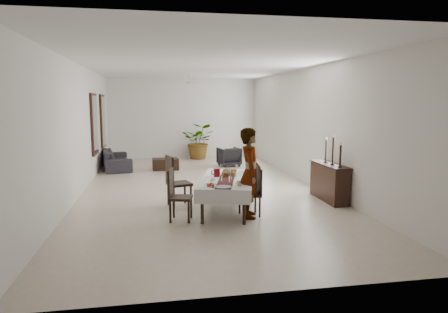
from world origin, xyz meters
TOP-DOWN VIEW (x-y plane):
  - floor at (0.00, 0.00)m, footprint 6.00×12.00m
  - ceiling at (0.00, 0.00)m, footprint 6.00×12.00m
  - wall_back at (0.00, 6.00)m, footprint 6.00×0.02m
  - wall_front at (0.00, -6.00)m, footprint 6.00×0.02m
  - wall_left at (-3.00, 0.00)m, footprint 0.02×12.00m
  - wall_right at (3.00, 0.00)m, footprint 0.02×12.00m
  - dining_table_top at (0.29, -2.25)m, footprint 1.40×2.30m
  - table_leg_fl at (-0.34, -3.14)m, footprint 0.08×0.08m
  - table_leg_fr at (0.42, -3.34)m, footprint 0.08×0.08m
  - table_leg_bl at (0.17, -1.17)m, footprint 0.08×0.08m
  - table_leg_br at (0.93, -1.36)m, footprint 0.08×0.08m
  - tablecloth_top at (0.29, -2.25)m, footprint 1.60×2.50m
  - tablecloth_drape_left at (-0.21, -2.12)m, footprint 0.58×2.24m
  - tablecloth_drape_right at (0.80, -2.38)m, footprint 0.58×2.24m
  - tablecloth_drape_near at (0.01, -3.36)m, footprint 1.02×0.27m
  - tablecloth_drape_far at (0.58, -1.14)m, footprint 1.02×0.27m
  - table_runner at (0.29, -2.25)m, footprint 0.86×2.24m
  - red_pitcher at (0.11, -2.07)m, footprint 0.16×0.16m
  - pitcher_handle at (0.04, -2.05)m, footprint 0.11×0.04m
  - wine_glass_near at (0.25, -2.84)m, footprint 0.06×0.06m
  - wine_glass_mid at (0.09, -2.71)m, footprint 0.06×0.06m
  - wine_glass_far at (0.35, -2.22)m, footprint 0.06×0.06m
  - teacup_right at (0.42, -2.84)m, footprint 0.08×0.08m
  - saucer_right at (0.42, -2.84)m, footprint 0.13×0.13m
  - teacup_left at (-0.04, -2.49)m, footprint 0.08×0.08m
  - saucer_left at (-0.04, -2.49)m, footprint 0.13×0.13m
  - plate_near_right at (0.38, -3.10)m, footprint 0.21×0.21m
  - bread_near_right at (0.38, -3.10)m, footprint 0.08×0.08m
  - plate_near_left at (-0.13, -2.83)m, footprint 0.21×0.21m
  - plate_far_left at (0.14, -1.70)m, footprint 0.21×0.21m
  - serving_tray at (0.06, -3.16)m, footprint 0.32×0.32m
  - jam_jar_a at (-0.14, -3.14)m, footprint 0.06×0.06m
  - jam_jar_b at (-0.21, -3.06)m, footprint 0.06×0.06m
  - jam_jar_c at (-0.14, -2.99)m, footprint 0.06×0.06m
  - fruit_basket at (0.39, -2.05)m, footprint 0.27×0.27m
  - fruit_red at (0.42, -2.04)m, footprint 0.08×0.08m
  - fruit_green at (0.37, -2.01)m, footprint 0.07×0.07m
  - fruit_yellow at (0.38, -2.09)m, footprint 0.08×0.08m
  - chair_right_near_seat at (0.66, -2.76)m, footprint 0.41×0.41m
  - chair_right_near_leg_fl at (0.83, -2.93)m, footprint 0.04×0.04m
  - chair_right_near_leg_fr at (0.83, -2.60)m, footprint 0.04×0.04m
  - chair_right_near_leg_bl at (0.50, -2.93)m, footprint 0.04×0.04m
  - chair_right_near_leg_br at (0.49, -2.60)m, footprint 0.04×0.04m
  - chair_right_near_back at (0.85, -2.76)m, footprint 0.04×0.41m
  - chair_right_far_seat at (0.70, -1.63)m, footprint 0.46×0.46m
  - chair_right_far_leg_fl at (0.87, -1.81)m, footprint 0.05×0.05m
  - chair_right_far_leg_fr at (0.89, -1.46)m, footprint 0.05×0.05m
  - chair_right_far_leg_bl at (0.52, -1.79)m, footprint 0.05×0.05m
  - chair_right_far_leg_br at (0.54, -1.44)m, footprint 0.05×0.05m
  - chair_right_far_back at (0.90, -1.64)m, footprint 0.06×0.44m
  - chair_left_near_seat at (-0.72, -2.86)m, footprint 0.51×0.51m
  - chair_left_near_leg_fl at (-0.85, -2.65)m, footprint 0.05×0.05m
  - chair_left_near_leg_fr at (-0.93, -2.99)m, footprint 0.05×0.05m
  - chair_left_near_leg_bl at (-0.51, -2.73)m, footprint 0.05×0.05m
  - chair_left_near_leg_br at (-0.59, -3.07)m, footprint 0.05×0.05m
  - chair_left_near_back at (-0.91, -2.82)m, footprint 0.13×0.42m
  - chair_left_far_seat at (-0.67, -1.78)m, footprint 0.58×0.58m
  - chair_left_far_leg_fl at (-0.91, -1.64)m, footprint 0.06×0.06m
  - chair_left_far_leg_fr at (-0.81, -2.02)m, footprint 0.06×0.06m
  - chair_left_far_leg_bl at (-0.54, -1.54)m, footprint 0.06×0.06m
  - chair_left_far_leg_br at (-0.44, -1.92)m, footprint 0.06×0.06m
  - chair_left_far_back at (-0.88, -1.84)m, footprint 0.17×0.47m
  - woman at (0.64, -2.86)m, footprint 0.53×0.71m
  - sideboard_body at (2.78, -1.85)m, footprint 0.37×1.38m
  - sideboard_top at (2.78, -1.85)m, footprint 0.40×1.43m
  - candlestick_near_base at (2.78, -2.35)m, footprint 0.09×0.09m
  - candlestick_near_shaft at (2.78, -2.35)m, footprint 0.05×0.05m
  - candlestick_near_candle at (2.78, -2.35)m, footprint 0.03×0.03m
  - candlestick_mid_base at (2.78, -1.98)m, footprint 0.09×0.09m
  - candlestick_mid_shaft at (2.78, -1.98)m, footprint 0.05×0.05m
  - candlestick_mid_candle at (2.78, -1.98)m, footprint 0.03×0.03m
  - candlestick_far_base at (2.78, -1.62)m, footprint 0.09×0.09m
  - candlestick_far_shaft at (2.78, -1.62)m, footprint 0.05×0.05m
  - candlestick_far_candle at (2.78, -1.62)m, footprint 0.03×0.03m
  - sofa at (-2.47, 3.57)m, footprint 1.19×2.30m
  - armchair at (1.42, 3.48)m, footprint 0.84×0.86m
  - coffee_table at (-0.83, 3.07)m, footprint 0.88×0.61m
  - potted_plant at (0.59, 5.46)m, footprint 1.57×1.47m
  - mirror_frame_near at (-2.96, 2.20)m, footprint 0.06×1.05m
  - mirror_glass_near at (-2.92, 2.20)m, footprint 0.01×0.90m
  - mirror_frame_far at (-2.96, 4.30)m, footprint 0.06×1.05m
  - mirror_glass_far at (-2.92, 4.30)m, footprint 0.01×0.90m
  - fan_rod at (0.00, 3.00)m, footprint 0.04×0.04m
  - fan_hub at (0.00, 3.00)m, footprint 0.16×0.16m
  - fan_blade_n at (0.00, 3.35)m, footprint 0.10×0.55m
  - fan_blade_s at (0.00, 2.65)m, footprint 0.10×0.55m
  - fan_blade_e at (0.35, 3.00)m, footprint 0.55×0.10m
  - fan_blade_w at (-0.35, 3.00)m, footprint 0.55×0.10m

SIDE VIEW (x-z plane):
  - floor at x=0.00m, z-range 0.00..0.00m
  - coffee_table at x=-0.83m, z-range 0.00..0.38m
  - chair_right_near_leg_fl at x=0.83m, z-range 0.00..0.40m
  - chair_right_near_leg_fr at x=0.83m, z-range 0.00..0.40m
  - chair_right_near_leg_bl at x=0.50m, z-range 0.00..0.40m
  - chair_right_near_leg_br at x=0.49m, z-range 0.00..0.40m
  - chair_left_near_leg_fl at x=-0.85m, z-range 0.00..0.42m
  - chair_left_near_leg_fr at x=-0.93m, z-range 0.00..0.42m
  - chair_left_near_leg_bl at x=-0.51m, z-range 0.00..0.42m
  - chair_left_near_leg_br at x=-0.59m, z-range 0.00..0.42m
  - chair_right_far_leg_fl at x=0.87m, z-range 0.00..0.43m
  - chair_right_far_leg_fr at x=0.89m, z-range 0.00..0.43m
  - chair_right_far_leg_bl at x=0.52m, z-range 0.00..0.43m
  - chair_right_far_leg_br at x=0.54m, z-range 0.00..0.43m
  - chair_left_far_leg_fl at x=-0.91m, z-range 0.00..0.47m
  - chair_left_far_leg_fr at x=-0.81m, z-range 0.00..0.47m
  - chair_left_far_leg_bl at x=-0.54m, z-range 0.00..0.47m
  - chair_left_far_leg_br at x=-0.44m, z-range 0.00..0.47m
  - table_leg_fl at x=-0.34m, z-range 0.00..0.63m
  - table_leg_fr at x=0.42m, z-range 0.00..0.63m
  - table_leg_bl at x=0.17m, z-range 0.00..0.63m
  - table_leg_br at x=0.93m, z-range 0.00..0.63m
  - sofa at x=-2.47m, z-range 0.00..0.64m
  - armchair at x=1.42m, z-range 0.00..0.67m
  - sideboard_body at x=2.78m, z-range 0.00..0.83m
  - chair_right_near_seat at x=0.66m, z-range 0.40..0.45m
  - chair_left_near_seat at x=-0.72m, z-range 0.42..0.47m
  - chair_right_far_seat at x=0.70m, z-range 0.43..0.48m
  - chair_left_far_seat at x=-0.67m, z-range 0.47..0.52m
  - tablecloth_drape_left at x=-0.21m, z-range 0.41..0.68m
  - tablecloth_drape_right at x=0.80m, z-range 0.41..0.68m
  - tablecloth_drape_near at x=0.01m, z-range 0.41..0.68m
  - tablecloth_drape_far at x=0.58m, z-range 0.41..0.68m
  - dining_table_top at x=0.29m, z-range 0.63..0.67m
  - tablecloth_top at x=0.29m, z-range 0.67..0.68m
  - table_runner at x=0.29m, z-range 0.68..0.68m
  - saucer_right at x=0.42m, z-range 0.68..0.69m
  - saucer_left at x=-0.04m, z-range 0.68..0.69m
  - plate_near_right at x=0.38m, z-range 0.68..0.69m
  - plate_near_left at x=-0.13m, z-range 0.68..0.69m
  - plate_far_left at x=0.14m, z-range 0.68..0.69m
  - serving_tray at x=0.06m, z-range 0.68..0.70m
  - chair_right_near_back at x=0.85m, z-range 0.44..0.96m
  - teacup_right at x=0.42m, z-range 0.68..0.73m
  - teacup_left at x=-0.04m, z-range 0.68..0.73m
  - bread_near_right at x=0.38m, z-range 0.67..0.75m
  - potted_plant at x=0.59m, z-range 0.00..1.43m
  - jam_jar_a at x=-0.14m, z-range 0.68..0.75m
  - jam_jar_b at x=-0.21m, z-range 0.68..0.75m
  - jam_jar_c at x=-0.14m, z-range 0.68..0.75m
  - fruit_basket at x=0.39m, z-range 0.68..0.77m
  - chair_left_near_back at x=-0.91m, z-range 0.46..1.01m
  - chair_right_far_back at x=0.90m, z-range 0.47..1.02m
  - wine_glass_near at x=0.25m, z-range 0.68..0.83m
  - wine_glass_mid at x=0.09m, z-range 0.68..0.83m
  - wine_glass_far at x=0.35m, z-range 0.68..0.83m
  - red_pitcher at x=0.11m, z-range 0.68..0.86m
  - pitcher_handle at x=0.04m, z-range 0.72..0.82m
  - fruit_red at x=0.42m, z-range 0.75..0.83m
  - fruit_green at x=0.37m, z-range 0.76..0.83m
  - fruit_yellow at x=0.38m, z-range 0.75..0.83m
  - chair_left_far_back at x=-0.88m, z-range 0.52..1.12m
  - sideboard_top at x=2.78m, z-range 0.83..0.85m
  - candlestick_near_base at x=2.78m, z-range 0.85..0.88m
  - candlestick_mid_base at x=2.78m, z-range 0.85..0.88m
  - candlestick_far_base at x=2.78m, z-range 0.85..0.88m
  - woman at x=0.64m, z-range 0.00..1.77m
  - candlestick_near_shaft at x=2.78m, z-range 0.88..1.34m
  - candlestick_far_shaft at x=2.78m, z-range 0.88..1.39m
  - candlestick_mid_shaft at x=2.78m, z-range 0.88..1.48m
  - candlestick_near_candle at x=2.78m, z-range 1.34..1.41m
  - candlestick_far_candle at x=2.78m, z-range 1.39..1.46m
  - candlestick_mid_candle at x=2.78m, z-range 1.48..1.55m
  - wall_back at x=0.00m, z-range 0.00..3.20m
  - wall_front at x=0.00m, z-range 0.00..3.20m
  - wall_left at x=-3.00m, z-range 0.00..3.20m
  - wall_right at x=3.00m, z-range 0.00..3.20m
  - mirror_frame_near at x=-2.96m, z-range 0.67..2.53m
  - mirror_glass_near at x=-2.92m, z-range 0.75..2.45m
  - mirror_frame_far at x=-2.96m, z-range 0.67..2.53m
  - mirror_glass_far at x=-2.92m, z-range 0.75..2.45m
  - fan_hub at x=0.00m, z-range 2.86..2.94m
  - fan_blade_n at x=0.00m, z-range 2.89..2.91m
  - fan_blade_s at x=0.00m, z-range 2.89..2.91m
  - fan_blade_e at x=0.35m, z-range 2.89..2.91m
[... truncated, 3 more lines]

